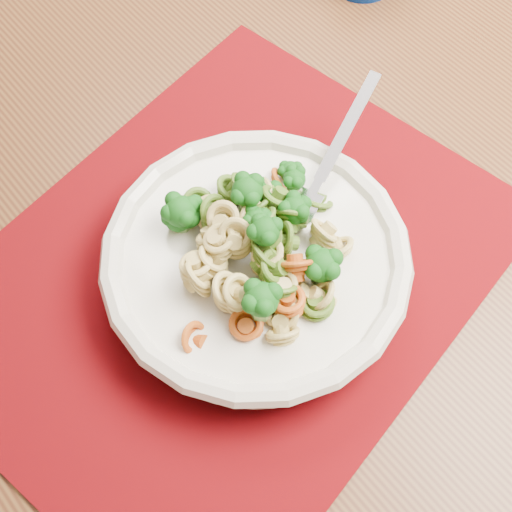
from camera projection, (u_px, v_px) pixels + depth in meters
dining_table at (131, 322)px, 0.73m from camera, size 1.38×1.02×0.70m
placemat at (228, 274)px, 0.64m from camera, size 0.60×0.53×0.00m
pasta_bowl at (256, 262)px, 0.61m from camera, size 0.27×0.27×0.05m
pasta_broccoli_heap at (256, 253)px, 0.59m from camera, size 0.23×0.23×0.06m
fork at (306, 205)px, 0.62m from camera, size 0.17×0.12×0.08m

